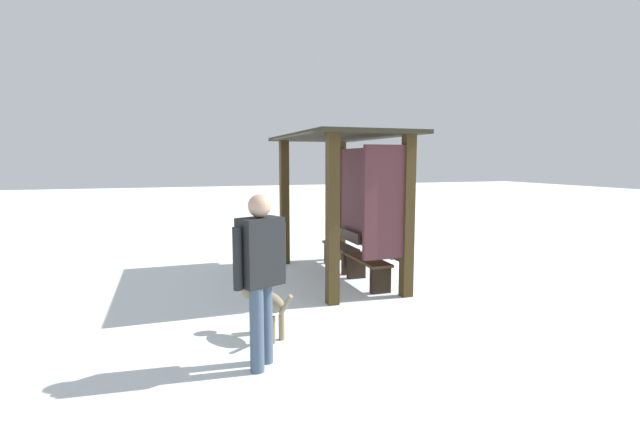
{
  "coord_description": "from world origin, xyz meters",
  "views": [
    {
      "loc": [
        7.33,
        -2.83,
        2.08
      ],
      "look_at": [
        0.4,
        -0.46,
        1.22
      ],
      "focal_mm": 25.21,
      "sensor_mm": 36.0,
      "label": 1
    }
  ],
  "objects_px": {
    "bus_shelter": "(352,181)",
    "dog": "(265,303)",
    "bench_left_inside": "(341,250)",
    "person_walking": "(261,267)",
    "bench_center_inside": "(369,265)"
  },
  "relations": [
    {
      "from": "dog",
      "to": "bench_left_inside",
      "type": "bearing_deg",
      "value": 143.67
    },
    {
      "from": "bus_shelter",
      "to": "bench_center_inside",
      "type": "distance_m",
      "value": 1.49
    },
    {
      "from": "bench_left_inside",
      "to": "bench_center_inside",
      "type": "bearing_deg",
      "value": 0.06
    },
    {
      "from": "bench_left_inside",
      "to": "dog",
      "type": "xyz_separation_m",
      "value": [
        2.88,
        -2.11,
        0.05
      ]
    },
    {
      "from": "bus_shelter",
      "to": "person_walking",
      "type": "distance_m",
      "value": 3.72
    },
    {
      "from": "bus_shelter",
      "to": "person_walking",
      "type": "xyz_separation_m",
      "value": [
        2.91,
        -2.2,
        -0.7
      ]
    },
    {
      "from": "bench_left_inside",
      "to": "bus_shelter",
      "type": "bearing_deg",
      "value": -8.18
    },
    {
      "from": "bus_shelter",
      "to": "dog",
      "type": "relative_size",
      "value": 4.06
    },
    {
      "from": "bus_shelter",
      "to": "person_walking",
      "type": "relative_size",
      "value": 1.86
    },
    {
      "from": "person_walking",
      "to": "bench_center_inside",
      "type": "bearing_deg",
      "value": 136.06
    },
    {
      "from": "dog",
      "to": "person_walking",
      "type": "bearing_deg",
      "value": -14.21
    },
    {
      "from": "bench_center_inside",
      "to": "person_walking",
      "type": "xyz_separation_m",
      "value": [
        2.4,
        -2.31,
        0.69
      ]
    },
    {
      "from": "bench_center_inside",
      "to": "dog",
      "type": "bearing_deg",
      "value": -52.52
    },
    {
      "from": "bus_shelter",
      "to": "dog",
      "type": "bearing_deg",
      "value": -43.27
    },
    {
      "from": "person_walking",
      "to": "dog",
      "type": "distance_m",
      "value": 1.02
    }
  ]
}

